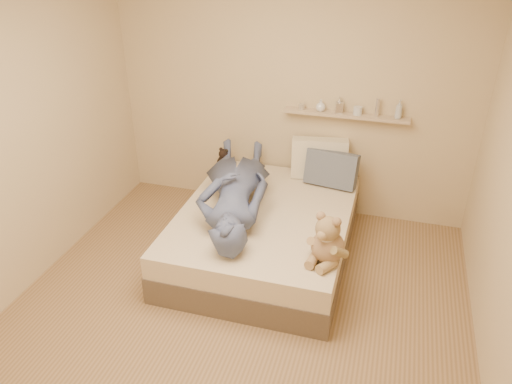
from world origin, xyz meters
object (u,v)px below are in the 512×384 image
(person, at_px, (235,188))
(teddy_bear, at_px, (327,243))
(pillow_grey, at_px, (331,169))
(pillow_cream, at_px, (319,158))
(dark_plush, at_px, (224,160))
(wall_shelf, at_px, (346,115))
(bed, at_px, (265,233))
(game_console, at_px, (230,228))

(person, bearing_deg, teddy_bear, 134.69)
(person, bearing_deg, pillow_grey, -150.85)
(pillow_grey, bearing_deg, person, -137.27)
(pillow_cream, bearing_deg, dark_plush, -172.82)
(person, bearing_deg, wall_shelf, -145.54)
(teddy_bear, distance_m, wall_shelf, 1.56)
(dark_plush, distance_m, person, 0.81)
(pillow_grey, bearing_deg, teddy_bear, -82.81)
(teddy_bear, xyz_separation_m, dark_plush, (-1.27, 1.29, -0.07))
(bed, relative_size, dark_plush, 7.77)
(teddy_bear, xyz_separation_m, wall_shelf, (-0.09, 1.49, 0.48))
(person, relative_size, wall_shelf, 1.41)
(teddy_bear, bearing_deg, pillow_cream, 102.25)
(dark_plush, height_order, pillow_cream, pillow_cream)
(pillow_cream, distance_m, pillow_grey, 0.20)
(person, distance_m, wall_shelf, 1.31)
(teddy_bear, xyz_separation_m, pillow_grey, (-0.16, 1.27, -0.00))
(teddy_bear, distance_m, pillow_grey, 1.28)
(bed, distance_m, person, 0.51)
(game_console, distance_m, teddy_bear, 0.76)
(wall_shelf, bearing_deg, bed, -121.18)
(game_console, distance_m, dark_plush, 1.39)
(dark_plush, bearing_deg, game_console, -68.61)
(teddy_bear, height_order, person, teddy_bear)
(game_console, xyz_separation_m, person, (-0.16, 0.58, 0.04))
(dark_plush, xyz_separation_m, pillow_cream, (0.96, 0.12, 0.09))
(bed, xyz_separation_m, dark_plush, (-0.63, 0.71, 0.33))
(bed, distance_m, dark_plush, 1.00)
(pillow_grey, height_order, wall_shelf, wall_shelf)
(game_console, bearing_deg, wall_shelf, 65.84)
(wall_shelf, bearing_deg, person, -131.97)
(game_console, height_order, teddy_bear, teddy_bear)
(game_console, distance_m, pillow_cream, 1.49)
(game_console, xyz_separation_m, pillow_grey, (0.60, 1.28, 0.00))
(bed, bearing_deg, dark_plush, 131.58)
(bed, height_order, dark_plush, dark_plush)
(teddy_bear, bearing_deg, game_console, -179.28)
(teddy_bear, relative_size, pillow_cream, 0.76)
(dark_plush, distance_m, wall_shelf, 1.31)
(bed, distance_m, pillow_cream, 0.99)
(dark_plush, distance_m, pillow_grey, 1.11)
(teddy_bear, distance_m, person, 1.08)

